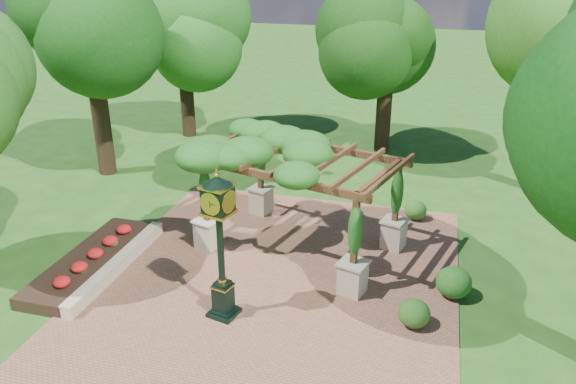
# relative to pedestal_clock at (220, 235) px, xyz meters

# --- Properties ---
(ground) EXTENTS (120.00, 120.00, 0.00)m
(ground) POSITION_rel_pedestal_clock_xyz_m (0.82, 0.75, -2.33)
(ground) COLOR #1E4714
(ground) RESTS_ON ground
(brick_plaza) EXTENTS (10.00, 12.00, 0.04)m
(brick_plaza) POSITION_rel_pedestal_clock_xyz_m (0.82, 1.75, -2.31)
(brick_plaza) COLOR brown
(brick_plaza) RESTS_ON ground
(border_wall) EXTENTS (0.35, 5.00, 0.40)m
(border_wall) POSITION_rel_pedestal_clock_xyz_m (-3.78, 1.25, -2.13)
(border_wall) COLOR #C6B793
(border_wall) RESTS_ON ground
(flower_bed) EXTENTS (1.50, 5.00, 0.36)m
(flower_bed) POSITION_rel_pedestal_clock_xyz_m (-4.68, 1.25, -2.15)
(flower_bed) COLOR red
(flower_bed) RESTS_ON ground
(pedestal_clock) EXTENTS (0.92, 0.92, 3.89)m
(pedestal_clock) POSITION_rel_pedestal_clock_xyz_m (0.00, 0.00, 0.00)
(pedestal_clock) COLOR black
(pedestal_clock) RESTS_ON brick_plaza
(pergola) EXTENTS (6.54, 5.05, 3.63)m
(pergola) POSITION_rel_pedestal_clock_xyz_m (1.04, 3.99, 0.65)
(pergola) COLOR #C6B893
(pergola) RESTS_ON brick_plaza
(sundial) EXTENTS (0.59, 0.59, 0.88)m
(sundial) POSITION_rel_pedestal_clock_xyz_m (0.06, 10.25, -1.95)
(sundial) COLOR gray
(sundial) RESTS_ON ground
(shrub_front) EXTENTS (0.81, 0.81, 0.71)m
(shrub_front) POSITION_rel_pedestal_clock_xyz_m (4.71, 0.79, -1.94)
(shrub_front) COLOR #275618
(shrub_front) RESTS_ON brick_plaza
(shrub_mid) EXTENTS (1.24, 1.24, 0.85)m
(shrub_mid) POSITION_rel_pedestal_clock_xyz_m (5.65, 2.39, -1.86)
(shrub_mid) COLOR #215919
(shrub_mid) RESTS_ON brick_plaza
(shrub_back) EXTENTS (0.87, 0.87, 0.68)m
(shrub_back) POSITION_rel_pedestal_clock_xyz_m (4.39, 6.97, -1.95)
(shrub_back) COLOR #34691E
(shrub_back) RESTS_ON brick_plaza
(tree_west_near) EXTENTS (4.62, 4.62, 8.89)m
(tree_west_near) POSITION_rel_pedestal_clock_xyz_m (-8.40, 8.22, 3.77)
(tree_west_near) COLOR #322114
(tree_west_near) RESTS_ON ground
(tree_west_far) EXTENTS (4.09, 4.09, 7.70)m
(tree_west_far) POSITION_rel_pedestal_clock_xyz_m (-7.26, 13.96, 2.95)
(tree_west_far) COLOR black
(tree_west_far) RESTS_ON ground
(tree_north) EXTENTS (3.96, 3.96, 7.68)m
(tree_north) POSITION_rel_pedestal_clock_xyz_m (2.42, 14.13, 2.92)
(tree_north) COLOR #322014
(tree_north) RESTS_ON ground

